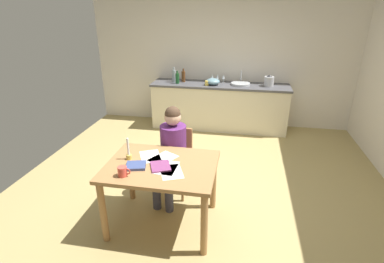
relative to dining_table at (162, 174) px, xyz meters
name	(u,v)px	position (x,y,z in m)	size (l,w,h in m)	color
ground_plane	(202,189)	(0.32, 0.76, -0.65)	(5.20, 5.20, 0.04)	tan
wall_back	(222,60)	(0.32, 3.36, 0.67)	(5.20, 0.12, 2.60)	silver
kitchen_counter	(219,106)	(0.32, 3.00, -0.18)	(2.66, 0.64, 0.90)	beige
dining_table	(162,174)	(0.00, 0.00, 0.00)	(1.16, 0.88, 0.75)	#9E7042
chair_at_table	(176,158)	(-0.01, 0.68, -0.16)	(0.45, 0.45, 0.85)	#9E7042
person_seated	(171,148)	(-0.02, 0.53, 0.04)	(0.37, 0.62, 1.19)	#592666
coffee_mug	(123,171)	(-0.30, -0.29, 0.17)	(0.13, 0.09, 0.10)	#D84C3F
candlestick	(129,153)	(-0.38, 0.05, 0.18)	(0.06, 0.06, 0.25)	gold
book_magazine	(136,166)	(-0.24, -0.10, 0.13)	(0.20, 0.18, 0.03)	#37477C
book_cookery	(160,166)	(0.01, -0.05, 0.12)	(0.19, 0.23, 0.02)	#7C3869
paper_letter	(150,156)	(-0.17, 0.15, 0.12)	(0.21, 0.30, 0.00)	white
paper_bill	(171,172)	(0.14, -0.13, 0.12)	(0.21, 0.30, 0.00)	white
paper_envelope	(166,168)	(0.07, -0.05, 0.12)	(0.21, 0.30, 0.00)	white
paper_receipt	(163,158)	(-0.02, 0.14, 0.12)	(0.21, 0.30, 0.00)	white
sink_unit	(241,84)	(0.72, 3.01, 0.29)	(0.36, 0.36, 0.24)	#B2B7BC
bottle_oil	(174,76)	(-0.59, 3.01, 0.39)	(0.08, 0.08, 0.29)	#8C999E
bottle_vinegar	(177,78)	(-0.50, 2.91, 0.37)	(0.07, 0.07, 0.24)	#194C23
bottle_wine_red	(183,76)	(-0.41, 3.05, 0.38)	(0.07, 0.07, 0.26)	#593319
mixing_bowl	(213,82)	(0.19, 2.93, 0.33)	(0.27, 0.27, 0.12)	#668C99
stovetop_kettle	(269,81)	(1.24, 3.00, 0.36)	(0.18, 0.18, 0.22)	#B7BABF
wine_glass_near_sink	(224,77)	(0.38, 3.15, 0.37)	(0.07, 0.07, 0.15)	silver
wine_glass_by_kettle	(217,77)	(0.26, 3.15, 0.37)	(0.07, 0.07, 0.15)	silver
wine_glass_back_left	(212,76)	(0.15, 3.15, 0.37)	(0.07, 0.07, 0.15)	silver
teacup_on_counter	(207,83)	(0.09, 2.85, 0.31)	(0.11, 0.07, 0.09)	#F2CC4C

